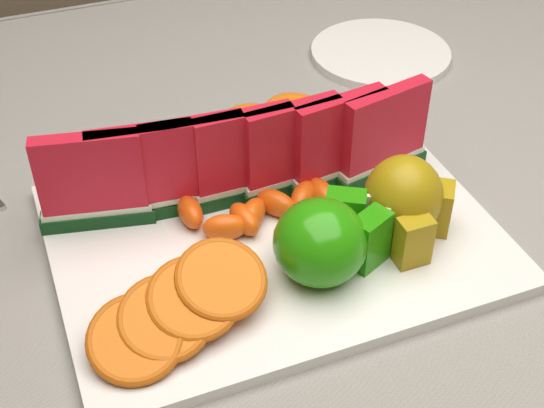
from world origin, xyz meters
name	(u,v)px	position (x,y,z in m)	size (l,w,h in m)	color
table	(310,263)	(0.00, 0.00, 0.65)	(1.40, 0.90, 0.75)	#4D3018
tablecloth	(311,220)	(0.00, 0.00, 0.72)	(1.53, 1.03, 0.20)	slate
platter	(273,236)	(-0.07, -0.06, 0.76)	(0.40, 0.30, 0.01)	silver
apple_cluster	(327,240)	(-0.04, -0.12, 0.80)	(0.11, 0.09, 0.07)	#20780A
pear_cluster	(406,200)	(0.04, -0.10, 0.81)	(0.10, 0.10, 0.08)	#9F8D1B
side_plate	(381,53)	(0.19, 0.22, 0.76)	(0.24, 0.24, 0.01)	silver
watermelon_row	(244,159)	(-0.07, 0.00, 0.82)	(0.39, 0.07, 0.10)	#0A4116
orange_fan_front	(179,308)	(-0.18, -0.14, 0.79)	(0.17, 0.11, 0.05)	orange
orange_fan_back	(212,144)	(-0.08, 0.07, 0.79)	(0.28, 0.10, 0.04)	orange
tangerine_segments	(259,209)	(-0.07, -0.04, 0.78)	(0.15, 0.07, 0.03)	orange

